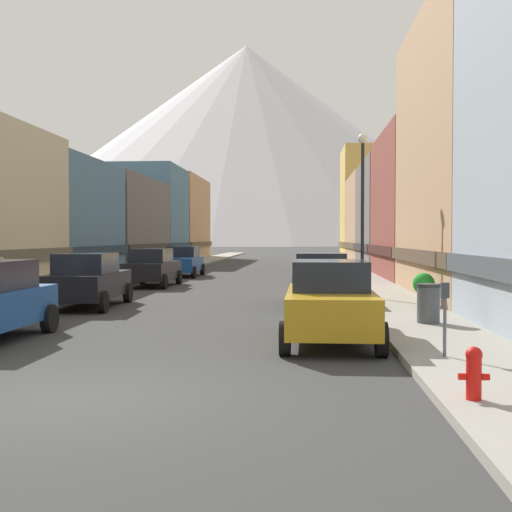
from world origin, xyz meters
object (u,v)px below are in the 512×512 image
(parking_meter_near, at_px, (445,309))
(trash_bin_right, at_px, (428,303))
(car_right_1, at_px, (320,280))
(streetlamp_right, at_px, (363,190))
(pedestrian_2, at_px, (1,283))
(car_left_1, at_px, (88,280))
(fire_hydrant_near, at_px, (474,371))
(potted_plant_1, at_px, (424,286))
(car_right_0, at_px, (330,301))
(car_left_2, at_px, (152,267))
(car_left_3, at_px, (183,261))
(potted_plant_2, at_px, (15,285))

(parking_meter_near, xyz_separation_m, trash_bin_right, (0.60, 4.67, -0.37))
(car_right_1, height_order, parking_meter_near, car_right_1)
(streetlamp_right, bearing_deg, pedestrian_2, -162.08)
(pedestrian_2, distance_m, streetlamp_right, 12.59)
(car_left_1, height_order, fire_hydrant_near, car_left_1)
(parking_meter_near, bearing_deg, potted_plant_1, 81.96)
(pedestrian_2, bearing_deg, car_right_1, 9.60)
(car_right_0, height_order, car_right_1, same)
(trash_bin_right, height_order, streetlamp_right, streetlamp_right)
(car_right_0, height_order, trash_bin_right, car_right_0)
(car_left_2, xyz_separation_m, streetlamp_right, (9.15, -6.42, 3.09))
(car_left_1, xyz_separation_m, car_left_2, (-0.00, 9.18, 0.00))
(car_right_0, bearing_deg, car_left_3, 107.81)
(car_left_2, bearing_deg, potted_plant_1, -40.75)
(potted_plant_1, xyz_separation_m, streetlamp_right, (-1.65, 2.89, 3.22))
(fire_hydrant_near, height_order, potted_plant_1, potted_plant_1)
(streetlamp_right, bearing_deg, trash_bin_right, -81.95)
(trash_bin_right, bearing_deg, car_left_3, 115.40)
(car_left_1, bearing_deg, car_left_2, 90.02)
(car_left_3, relative_size, car_right_0, 1.00)
(car_left_1, distance_m, potted_plant_2, 3.63)
(pedestrian_2, bearing_deg, fire_hydrant_near, -43.62)
(car_right_1, bearing_deg, potted_plant_1, -14.68)
(car_left_3, bearing_deg, trash_bin_right, -64.60)
(car_left_1, distance_m, car_right_0, 10.06)
(streetlamp_right, bearing_deg, potted_plant_2, -174.96)
(car_left_1, relative_size, car_right_0, 1.01)
(trash_bin_right, distance_m, pedestrian_2, 13.03)
(car_left_2, bearing_deg, potted_plant_2, -113.08)
(car_right_0, xyz_separation_m, trash_bin_right, (2.55, 2.29, -0.26))
(fire_hydrant_near, distance_m, potted_plant_2, 18.60)
(car_left_1, relative_size, potted_plant_2, 5.10)
(parking_meter_near, xyz_separation_m, potted_plant_2, (-12.75, 10.65, -0.40))
(potted_plant_1, bearing_deg, car_left_1, 179.35)
(car_left_2, xyz_separation_m, car_right_1, (7.60, -8.47, 0.00))
(car_right_1, height_order, fire_hydrant_near, car_right_1)
(car_left_1, bearing_deg, parking_meter_near, -43.23)
(car_right_1, bearing_deg, car_left_1, -174.62)
(trash_bin_right, xyz_separation_m, pedestrian_2, (-12.60, 3.32, 0.20))
(trash_bin_right, relative_size, streetlamp_right, 0.17)
(parking_meter_near, distance_m, streetlamp_right, 12.12)
(parking_meter_near, relative_size, trash_bin_right, 1.36)
(car_right_0, distance_m, streetlamp_right, 9.98)
(trash_bin_right, bearing_deg, pedestrian_2, 165.22)
(car_right_1, relative_size, parking_meter_near, 3.32)
(car_left_1, height_order, pedestrian_2, car_left_1)
(car_left_1, distance_m, streetlamp_right, 10.04)
(parking_meter_near, xyz_separation_m, streetlamp_right, (-0.40, 11.74, 2.97))
(streetlamp_right, bearing_deg, potted_plant_1, -60.27)
(potted_plant_2, bearing_deg, car_right_0, -37.45)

